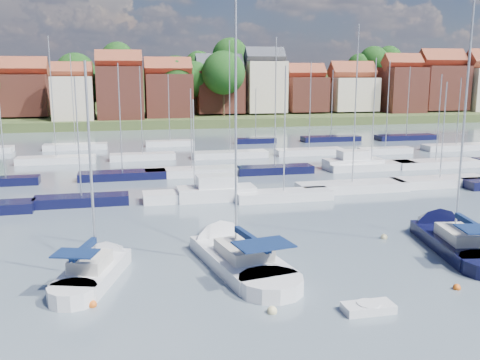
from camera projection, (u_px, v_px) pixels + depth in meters
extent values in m
plane|color=#495664|center=(230.00, 162.00, 68.80)|extent=(260.00, 260.00, 0.00)
cube|color=silver|center=(94.00, 275.00, 29.73)|extent=(4.21, 6.48, 1.20)
cone|color=silver|center=(115.00, 253.00, 33.40)|extent=(3.27, 3.54, 2.50)
cylinder|color=silver|center=(73.00, 298.00, 26.80)|extent=(3.14, 3.14, 1.20)
cube|color=beige|center=(90.00, 262.00, 29.14)|extent=(2.43, 2.91, 0.70)
cylinder|color=#B2B2B7|center=(91.00, 165.00, 28.92)|extent=(0.14, 0.14, 11.11)
cylinder|color=#B2B2B7|center=(84.00, 252.00, 28.16)|extent=(1.11, 3.21, 0.10)
cube|color=#0D1D43|center=(83.00, 249.00, 28.13)|extent=(1.25, 3.11, 0.35)
cube|color=#0D1D43|center=(75.00, 253.00, 27.04)|extent=(2.48, 2.08, 0.08)
cube|color=silver|center=(240.00, 262.00, 31.82)|extent=(4.94, 8.89, 1.20)
cone|color=silver|center=(210.00, 238.00, 36.56)|extent=(4.17, 4.64, 3.50)
cylinder|color=silver|center=(271.00, 288.00, 28.03)|extent=(4.07, 4.07, 1.20)
cube|color=beige|center=(244.00, 250.00, 31.11)|extent=(3.03, 3.88, 0.70)
cylinder|color=#B2B2B7|center=(236.00, 121.00, 30.69)|extent=(0.14, 0.14, 15.55)
cylinder|color=#B2B2B7|center=(252.00, 242.00, 29.89)|extent=(0.93, 4.61, 0.10)
cube|color=#0D1D43|center=(252.00, 239.00, 29.86)|extent=(1.09, 4.41, 0.35)
cube|color=#0D1D43|center=(263.00, 244.00, 28.46)|extent=(3.30, 2.60, 0.08)
cube|color=black|center=(458.00, 246.00, 34.81)|extent=(4.86, 8.71, 1.20)
cone|color=black|center=(428.00, 224.00, 39.85)|extent=(4.09, 4.55, 3.43)
cube|color=beige|center=(463.00, 234.00, 34.07)|extent=(2.98, 3.80, 0.70)
cylinder|color=#B2B2B7|center=(465.00, 116.00, 33.72)|extent=(0.14, 0.14, 15.58)
cylinder|color=#B2B2B7|center=(472.00, 227.00, 32.78)|extent=(0.92, 4.51, 0.10)
cube|color=#0D1D43|center=(473.00, 224.00, 32.75)|extent=(1.08, 4.32, 0.35)
cube|color=silver|center=(368.00, 308.00, 25.74)|extent=(2.49, 1.17, 0.49)
cylinder|color=silver|center=(368.00, 306.00, 25.72)|extent=(1.15, 1.15, 0.31)
sphere|color=#D85914|center=(93.00, 307.00, 26.36)|extent=(0.44, 0.44, 0.44)
sphere|color=beige|center=(272.00, 313.00, 25.66)|extent=(0.50, 0.50, 0.50)
sphere|color=beige|center=(262.00, 300.00, 27.08)|extent=(0.42, 0.42, 0.42)
sphere|color=#D85914|center=(457.00, 289.00, 28.45)|extent=(0.41, 0.41, 0.41)
sphere|color=beige|center=(384.00, 239.00, 37.14)|extent=(0.47, 0.47, 0.47)
cube|color=black|center=(82.00, 201.00, 46.46)|extent=(8.01, 2.24, 1.00)
cylinder|color=#B2B2B7|center=(78.00, 137.00, 45.35)|extent=(0.12, 0.12, 10.16)
cube|color=silver|center=(195.00, 196.00, 48.24)|extent=(9.22, 2.58, 1.00)
cylinder|color=#B2B2B7|center=(194.00, 146.00, 47.33)|extent=(0.12, 0.12, 8.18)
cube|color=silver|center=(284.00, 196.00, 48.41)|extent=(8.78, 2.46, 1.00)
cylinder|color=#B2B2B7|center=(285.00, 130.00, 47.22)|extent=(0.12, 0.12, 11.06)
cube|color=silver|center=(352.00, 187.00, 52.00)|extent=(10.79, 3.02, 1.00)
cylinder|color=#B2B2B7|center=(355.00, 105.00, 50.43)|extent=(0.12, 0.12, 14.87)
cube|color=silver|center=(439.00, 182.00, 54.43)|extent=(10.13, 2.84, 1.00)
cylinder|color=#B2B2B7|center=(443.00, 130.00, 53.39)|extent=(0.12, 0.12, 9.59)
cube|color=silver|center=(216.00, 194.00, 48.44)|extent=(7.00, 2.60, 1.40)
cube|color=silver|center=(216.00, 182.00, 48.22)|extent=(3.50, 2.20, 1.30)
cube|color=black|center=(6.00, 182.00, 54.71)|extent=(6.54, 1.83, 1.00)
cylinder|color=#B2B2B7|center=(2.00, 131.00, 53.69)|extent=(0.12, 0.12, 9.37)
cube|color=black|center=(123.00, 176.00, 57.84)|extent=(9.30, 2.60, 1.00)
cylinder|color=#B2B2B7|center=(120.00, 118.00, 56.60)|extent=(0.12, 0.12, 11.48)
cube|color=silver|center=(192.00, 172.00, 59.82)|extent=(10.40, 2.91, 1.00)
cylinder|color=#B2B2B7|center=(191.00, 129.00, 58.86)|extent=(0.12, 0.12, 8.77)
cube|color=black|center=(275.00, 170.00, 61.14)|extent=(8.80, 2.46, 1.00)
cylinder|color=#B2B2B7|center=(275.00, 103.00, 59.63)|extent=(0.12, 0.12, 14.33)
cube|color=silver|center=(371.00, 167.00, 63.58)|extent=(10.73, 3.00, 1.00)
cylinder|color=#B2B2B7|center=(374.00, 111.00, 62.28)|extent=(0.12, 0.12, 12.14)
cube|color=silver|center=(435.00, 164.00, 65.20)|extent=(10.48, 2.93, 1.00)
cylinder|color=#B2B2B7|center=(439.00, 118.00, 64.08)|extent=(0.12, 0.12, 10.28)
cube|color=silver|center=(353.00, 165.00, 63.93)|extent=(7.00, 2.60, 1.40)
cube|color=silver|center=(353.00, 156.00, 63.72)|extent=(3.50, 2.20, 1.30)
cube|color=silver|center=(56.00, 160.00, 68.11)|extent=(9.71, 2.72, 1.00)
cylinder|color=#B2B2B7|center=(52.00, 97.00, 66.54)|extent=(0.12, 0.12, 14.88)
cube|color=silver|center=(143.00, 157.00, 70.73)|extent=(8.49, 2.38, 1.00)
cylinder|color=#B2B2B7|center=(141.00, 110.00, 69.51)|extent=(0.12, 0.12, 11.31)
cube|color=silver|center=(230.00, 155.00, 72.52)|extent=(10.16, 2.85, 1.00)
cylinder|color=#B2B2B7|center=(230.00, 97.00, 70.98)|extent=(0.12, 0.12, 14.59)
cube|color=silver|center=(309.00, 152.00, 75.07)|extent=(9.53, 2.67, 1.00)
cylinder|color=#B2B2B7|center=(310.00, 106.00, 73.79)|extent=(0.12, 0.12, 11.91)
cube|color=silver|center=(385.00, 151.00, 76.09)|extent=(7.62, 2.13, 1.00)
cylinder|color=#B2B2B7|center=(388.00, 105.00, 74.79)|extent=(0.12, 0.12, 12.13)
cube|color=silver|center=(456.00, 147.00, 79.71)|extent=(10.17, 2.85, 1.00)
cylinder|color=#B2B2B7|center=(459.00, 111.00, 78.65)|extent=(0.12, 0.12, 9.73)
cube|color=silver|center=(76.00, 147.00, 80.24)|extent=(9.24, 2.59, 1.00)
cylinder|color=#B2B2B7|center=(73.00, 99.00, 78.84)|extent=(0.12, 0.12, 13.17)
cube|color=silver|center=(170.00, 144.00, 83.98)|extent=(7.57, 2.12, 1.00)
cylinder|color=#B2B2B7|center=(169.00, 108.00, 82.87)|extent=(0.12, 0.12, 10.24)
cube|color=black|center=(256.00, 141.00, 87.14)|extent=(6.58, 1.84, 1.00)
cylinder|color=#B2B2B7|center=(256.00, 113.00, 86.24)|extent=(0.12, 0.12, 8.01)
cube|color=black|center=(331.00, 139.00, 89.87)|extent=(9.92, 2.78, 1.00)
cylinder|color=#B2B2B7|center=(332.00, 103.00, 88.69)|extent=(0.12, 0.12, 10.92)
cube|color=black|center=(406.00, 138.00, 91.73)|extent=(10.55, 2.95, 1.00)
cylinder|color=#B2B2B7|center=(408.00, 101.00, 90.50)|extent=(0.12, 0.12, 11.51)
cube|color=#404E27|center=(172.00, 115.00, 142.40)|extent=(200.00, 70.00, 3.00)
cube|color=#404E27|center=(164.00, 93.00, 165.39)|extent=(200.00, 60.00, 14.00)
cube|color=brown|center=(24.00, 95.00, 115.59)|extent=(10.37, 9.97, 8.73)
cube|color=brown|center=(22.00, 68.00, 114.47)|extent=(10.57, 5.13, 5.13)
cube|color=beige|center=(73.00, 99.00, 109.61)|extent=(8.09, 8.80, 8.96)
cube|color=brown|center=(72.00, 71.00, 108.53)|extent=(8.25, 4.00, 4.00)
cube|color=brown|center=(120.00, 93.00, 112.32)|extent=(9.36, 10.17, 10.97)
cube|color=brown|center=(119.00, 61.00, 111.01)|extent=(9.54, 4.63, 4.63)
cube|color=brown|center=(169.00, 96.00, 116.31)|extent=(9.90, 8.56, 9.42)
cube|color=brown|center=(168.00, 68.00, 115.14)|extent=(10.10, 4.90, 4.90)
cube|color=brown|center=(219.00, 92.00, 123.57)|extent=(10.59, 8.93, 9.49)
cube|color=#383A42|center=(219.00, 65.00, 122.37)|extent=(10.80, 5.24, 5.24)
cube|color=beige|center=(264.00, 87.00, 124.81)|extent=(9.01, 8.61, 11.65)
cube|color=#383A42|center=(265.00, 57.00, 123.44)|extent=(9.19, 4.46, 4.46)
cube|color=brown|center=(305.00, 94.00, 128.56)|extent=(9.10, 9.34, 8.00)
cube|color=brown|center=(305.00, 73.00, 127.55)|extent=(9.28, 4.50, 4.50)
cube|color=beige|center=(351.00, 94.00, 130.71)|extent=(10.86, 9.59, 7.88)
cube|color=brown|center=(352.00, 72.00, 129.67)|extent=(11.07, 5.37, 5.37)
cube|color=brown|center=(401.00, 90.00, 130.49)|extent=(9.18, 9.96, 10.97)
cube|color=brown|center=(402.00, 63.00, 129.18)|extent=(9.36, 4.54, 4.54)
cube|color=brown|center=(440.00, 88.00, 134.07)|extent=(11.39, 9.67, 10.76)
cube|color=brown|center=(442.00, 60.00, 132.74)|extent=(11.62, 5.64, 5.64)
cylinder|color=#382619|center=(372.00, 83.00, 151.51)|extent=(0.50, 0.50, 4.47)
sphere|color=#1F4D18|center=(373.00, 61.00, 150.31)|extent=(8.18, 8.18, 8.18)
cylinder|color=#382619|center=(196.00, 106.00, 122.29)|extent=(0.50, 0.50, 4.46)
sphere|color=#1F4D18|center=(195.00, 79.00, 121.10)|extent=(8.15, 8.15, 8.15)
cylinder|color=#382619|center=(230.00, 83.00, 140.85)|extent=(0.50, 0.50, 5.15)
sphere|color=#1F4D18|center=(230.00, 56.00, 139.47)|extent=(9.41, 9.41, 9.41)
cylinder|color=#382619|center=(119.00, 83.00, 137.19)|extent=(0.50, 0.50, 4.56)
sphere|color=#1F4D18|center=(118.00, 58.00, 135.97)|extent=(8.34, 8.34, 8.34)
cylinder|color=#382619|center=(77.00, 104.00, 125.42)|extent=(0.50, 0.50, 5.15)
sphere|color=#1F4D18|center=(76.00, 73.00, 124.04)|extent=(9.42, 9.42, 9.42)
cylinder|color=#382619|center=(8.00, 93.00, 123.59)|extent=(0.50, 0.50, 3.42)
sphere|color=#1F4D18|center=(6.00, 72.00, 122.67)|extent=(6.26, 6.26, 6.26)
cylinder|color=#382619|center=(232.00, 105.00, 132.96)|extent=(0.50, 0.50, 3.77)
sphere|color=#1F4D18|center=(232.00, 84.00, 131.95)|extent=(6.89, 6.89, 6.89)
cylinder|color=#382619|center=(224.00, 105.00, 118.64)|extent=(0.50, 0.50, 5.21)
sphere|color=#1F4D18|center=(223.00, 73.00, 117.24)|extent=(9.53, 9.53, 9.53)
cylinder|color=#382619|center=(413.00, 104.00, 140.40)|extent=(0.50, 0.50, 2.97)
sphere|color=#1F4D18|center=(414.00, 89.00, 139.60)|extent=(5.44, 5.44, 5.44)
cylinder|color=#382619|center=(176.00, 106.00, 119.18)|extent=(0.50, 0.50, 4.84)
sphere|color=#1F4D18|center=(176.00, 76.00, 117.89)|extent=(8.85, 8.85, 8.85)
cylinder|color=#382619|center=(359.00, 84.00, 150.90)|extent=(0.50, 0.50, 3.72)
sphere|color=#1F4D18|center=(359.00, 66.00, 149.90)|extent=(6.80, 6.80, 6.80)
cylinder|color=#382619|center=(401.00, 104.00, 131.44)|extent=(0.50, 0.50, 4.05)
sphere|color=#1F4D18|center=(402.00, 82.00, 130.35)|extent=(7.40, 7.40, 7.40)
cylinder|color=#382619|center=(199.00, 86.00, 138.82)|extent=(0.50, 0.50, 3.93)
sphere|color=#1F4D18|center=(199.00, 65.00, 137.76)|extent=(7.19, 7.19, 7.19)
cylinder|color=#382619|center=(302.00, 105.00, 132.23)|extent=(0.50, 0.50, 3.82)
sphere|color=#1F4D18|center=(303.00, 83.00, 131.21)|extent=(6.99, 6.99, 6.99)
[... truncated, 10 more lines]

